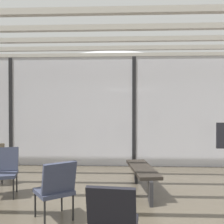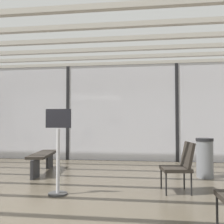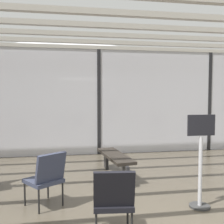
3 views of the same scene
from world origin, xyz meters
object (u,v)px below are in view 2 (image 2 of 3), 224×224
(trash_bin, at_px, (205,158))
(info_sign, at_px, (58,154))
(lounge_chair_5, at_px, (181,164))
(waiting_bench, at_px, (43,157))
(parked_airplane, at_px, (79,104))

(trash_bin, distance_m, info_sign, 3.25)
(lounge_chair_5, relative_size, waiting_bench, 0.52)
(parked_airplane, xyz_separation_m, lounge_chair_5, (4.30, -9.21, -1.72))
(trash_bin, height_order, info_sign, info_sign)
(lounge_chair_5, relative_size, info_sign, 0.60)
(parked_airplane, bearing_deg, trash_bin, -57.84)
(parked_airplane, relative_size, waiting_bench, 6.66)
(waiting_bench, xyz_separation_m, info_sign, (1.01, -1.80, 0.32))
(trash_bin, xyz_separation_m, info_sign, (-2.75, -1.72, 0.25))
(lounge_chair_5, bearing_deg, info_sign, -86.09)
(info_sign, bearing_deg, trash_bin, 32.04)
(parked_airplane, xyz_separation_m, trash_bin, (4.98, -7.93, -1.78))
(lounge_chair_5, relative_size, trash_bin, 1.01)
(waiting_bench, bearing_deg, info_sign, -158.79)
(waiting_bench, xyz_separation_m, trash_bin, (3.76, -0.08, 0.07))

